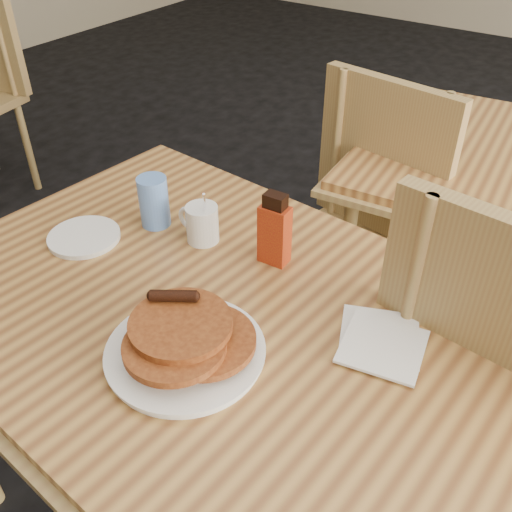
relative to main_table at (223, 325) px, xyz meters
The scene contains 10 objects.
floor 0.71m from the main_table, 44.87° to the left, with size 10.00×10.00×0.00m, color black.
main_table is the anchor object (origin of this frame).
chair_main_far 0.73m from the main_table, 91.82° to the left, with size 0.50×0.50×0.97m.
chair_neighbor_near 0.57m from the main_table, 31.90° to the left, with size 0.51×0.51×1.03m.
pancake_plate 0.15m from the main_table, 81.41° to the right, with size 0.29×0.29×0.10m.
coffee_mug 0.27m from the main_table, 137.76° to the left, with size 0.11×0.07×0.14m.
syrup_bottle 0.23m from the main_table, 91.59° to the left, with size 0.07×0.04×0.17m.
napkin_stack 0.32m from the main_table, 17.91° to the left, with size 0.20×0.21×0.01m.
blue_tumbler 0.37m from the main_table, 153.76° to the left, with size 0.07×0.07×0.12m, color #5C88D7.
side_saucer 0.42m from the main_table, behind, with size 0.17×0.17×0.01m, color white.
Camera 1 is at (0.49, -0.70, 1.52)m, focal length 40.00 mm.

